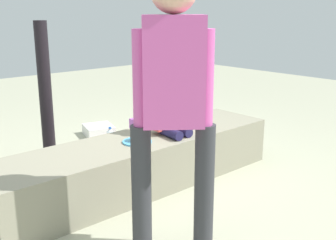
{
  "coord_description": "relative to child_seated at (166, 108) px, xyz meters",
  "views": [
    {
      "loc": [
        -1.86,
        -2.42,
        1.35
      ],
      "look_at": [
        -0.09,
        -0.42,
        0.63
      ],
      "focal_mm": 44.47,
      "sensor_mm": 36.0,
      "label": 1
    }
  ],
  "objects": [
    {
      "name": "ground_plane",
      "position": [
        -0.25,
        0.03,
        -0.6
      ],
      "size": [
        12.0,
        12.0,
        0.0
      ],
      "primitive_type": "plane",
      "color": "#A5A58B"
    },
    {
      "name": "concrete_ledge",
      "position": [
        -0.25,
        0.03,
        -0.41
      ],
      "size": [
        2.4,
        0.58,
        0.38
      ],
      "primitive_type": "cube",
      "color": "gray",
      "rests_on": "ground_plane"
    },
    {
      "name": "child_seated",
      "position": [
        0.0,
        0.0,
        0.0
      ],
      "size": [
        0.28,
        0.32,
        0.48
      ],
      "color": "#211D47",
      "rests_on": "concrete_ledge"
    },
    {
      "name": "adult_standing",
      "position": [
        -0.67,
        -0.81,
        0.34
      ],
      "size": [
        0.39,
        0.35,
        1.56
      ],
      "color": "#313237",
      "rests_on": "ground_plane"
    },
    {
      "name": "cake_plate",
      "position": [
        -0.32,
        -0.03,
        -0.19
      ],
      "size": [
        0.22,
        0.22,
        0.07
      ],
      "color": "#4CA5D8",
      "rests_on": "concrete_ledge"
    },
    {
      "name": "gift_bag",
      "position": [
        0.42,
        0.84,
        -0.46
      ],
      "size": [
        0.25,
        0.12,
        0.33
      ],
      "color": "#B259BF",
      "rests_on": "ground_plane"
    },
    {
      "name": "railing_post",
      "position": [
        -0.57,
        0.92,
        -0.11
      ],
      "size": [
        0.36,
        0.36,
        1.26
      ],
      "color": "black",
      "rests_on": "ground_plane"
    },
    {
      "name": "water_bottle_near_gift",
      "position": [
        0.09,
        0.95,
        -0.5
      ],
      "size": [
        0.07,
        0.07,
        0.22
      ],
      "color": "silver",
      "rests_on": "ground_plane"
    },
    {
      "name": "party_cup_red",
      "position": [
        0.82,
        1.04,
        -0.55
      ],
      "size": [
        0.08,
        0.08,
        0.1
      ],
      "primitive_type": "cylinder",
      "color": "red",
      "rests_on": "ground_plane"
    },
    {
      "name": "cake_box_white",
      "position": [
        0.24,
        1.4,
        -0.54
      ],
      "size": [
        0.38,
        0.39,
        0.11
      ],
      "primitive_type": "cube",
      "rotation": [
        0.0,
        0.0,
        -0.29
      ],
      "color": "white",
      "rests_on": "ground_plane"
    }
  ]
}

